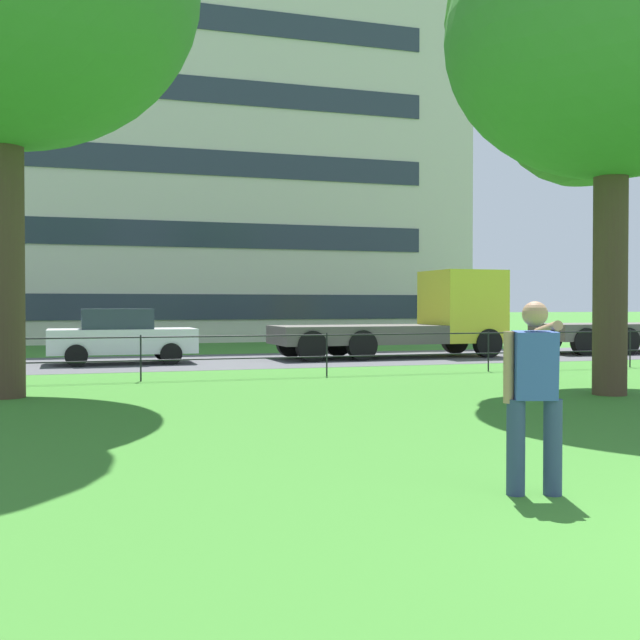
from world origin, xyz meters
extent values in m
cube|color=#4C4C51|center=(0.00, 19.15, 0.00)|extent=(80.00, 6.17, 0.01)
cylinder|color=black|center=(-4.21, 13.78, 0.50)|extent=(0.04, 0.04, 1.00)
cylinder|color=black|center=(0.00, 13.78, 0.50)|extent=(0.04, 0.04, 1.00)
cylinder|color=black|center=(4.21, 13.78, 0.50)|extent=(0.04, 0.04, 1.00)
cylinder|color=black|center=(8.41, 13.78, 0.50)|extent=(0.04, 0.04, 1.00)
cylinder|color=black|center=(0.00, 13.78, 0.45)|extent=(33.65, 0.03, 0.03)
cylinder|color=black|center=(0.00, 13.78, 0.95)|extent=(33.65, 0.03, 0.03)
cylinder|color=#4C3828|center=(3.80, 8.69, 2.43)|extent=(0.61, 0.61, 4.87)
ellipsoid|color=#3D7F33|center=(3.80, 8.69, 6.53)|extent=(6.04, 6.04, 5.13)
sphere|color=#41892D|center=(3.31, 10.75, 7.53)|extent=(3.31, 3.31, 3.31)
sphere|color=#417134|center=(4.55, 10.51, 5.96)|extent=(3.69, 3.69, 3.69)
cylinder|color=#4C3828|center=(-6.71, 11.50, 2.73)|extent=(0.65, 0.65, 5.45)
cylinder|color=navy|center=(-1.87, 2.64, 0.42)|extent=(0.16, 0.16, 0.83)
cylinder|color=navy|center=(-1.57, 2.55, 0.42)|extent=(0.16, 0.16, 0.83)
cube|color=#334C99|center=(-1.72, 2.59, 1.13)|extent=(0.42, 0.35, 0.60)
sphere|color=#A87A5B|center=(-1.72, 2.59, 1.57)|extent=(0.22, 0.22, 0.22)
cylinder|color=#A87A5B|center=(-1.44, 2.83, 1.43)|extent=(0.27, 0.62, 0.17)
cylinder|color=#A87A5B|center=(-1.93, 2.66, 1.11)|extent=(0.09, 0.09, 0.62)
cube|color=silver|center=(-4.31, 19.03, 0.64)|extent=(4.02, 1.74, 0.68)
cube|color=#2D3847|center=(-4.46, 19.03, 1.26)|extent=(1.92, 1.54, 0.56)
cylinder|color=black|center=(-3.08, 19.85, 0.30)|extent=(0.60, 0.21, 0.60)
cylinder|color=black|center=(-3.06, 18.24, 0.30)|extent=(0.60, 0.21, 0.60)
cylinder|color=black|center=(-5.56, 19.83, 0.30)|extent=(0.60, 0.21, 0.60)
cylinder|color=black|center=(-5.54, 18.21, 0.30)|extent=(0.60, 0.21, 0.60)
cube|color=yellow|center=(6.39, 19.29, 1.60)|extent=(2.15, 2.34, 2.30)
cube|color=#283342|center=(7.28, 19.31, 1.94)|extent=(0.16, 1.84, 0.87)
cube|color=#56514C|center=(2.74, 19.22, 0.73)|extent=(5.25, 2.40, 0.56)
cylinder|color=black|center=(6.68, 20.36, 0.45)|extent=(0.91, 0.32, 0.90)
cylinder|color=black|center=(6.72, 18.24, 0.45)|extent=(0.91, 0.32, 0.90)
cylinder|color=black|center=(2.46, 20.27, 0.45)|extent=(0.91, 0.32, 0.90)
cylinder|color=black|center=(2.50, 18.15, 0.45)|extent=(0.91, 0.32, 0.90)
cylinder|color=black|center=(0.90, 20.24, 0.45)|extent=(0.91, 0.32, 0.90)
cylinder|color=black|center=(0.94, 18.12, 0.45)|extent=(0.91, 0.32, 0.90)
cube|color=#56514C|center=(12.05, 19.10, 0.73)|extent=(5.28, 2.49, 0.56)
cylinder|color=black|center=(11.83, 20.17, 0.45)|extent=(0.91, 0.33, 0.90)
cylinder|color=black|center=(11.75, 18.06, 0.45)|extent=(0.91, 0.33, 0.90)
cylinder|color=black|center=(10.27, 20.23, 0.45)|extent=(0.91, 0.33, 0.90)
cylinder|color=black|center=(10.19, 18.11, 0.45)|extent=(0.91, 0.33, 0.90)
cube|color=beige|center=(-5.17, 36.16, 9.34)|extent=(35.63, 12.11, 18.68)
cube|color=#283342|center=(-5.17, 30.07, 1.56)|extent=(29.93, 0.06, 1.10)
cube|color=#283342|center=(-5.17, 30.07, 4.67)|extent=(29.93, 0.06, 1.10)
cube|color=#283342|center=(-5.17, 30.07, 7.78)|extent=(29.93, 0.06, 1.10)
cube|color=#283342|center=(-5.17, 30.07, 10.90)|extent=(29.93, 0.06, 1.10)
cube|color=#283342|center=(-5.17, 30.07, 14.01)|extent=(29.93, 0.06, 1.10)
camera|label=1|loc=(-5.48, -3.20, 1.65)|focal=43.40mm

